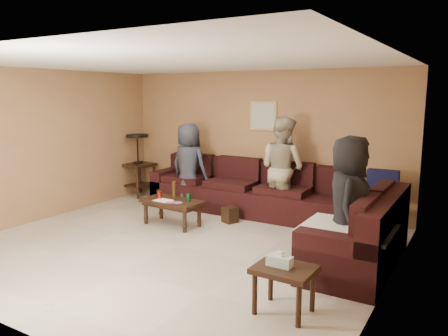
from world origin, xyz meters
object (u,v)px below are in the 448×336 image
at_px(coffee_table, 172,204).
at_px(person_middle, 282,168).
at_px(sectional_sofa, 276,207).
at_px(waste_bin, 230,215).
at_px(person_left, 189,166).
at_px(person_right, 349,204).
at_px(side_table_right, 284,273).
at_px(end_table_left, 138,164).

xyz_separation_m(coffee_table, person_middle, (1.37, 1.24, 0.51)).
xyz_separation_m(sectional_sofa, coffee_table, (-1.48, -0.76, 0.03)).
distance_m(waste_bin, person_left, 1.40).
xyz_separation_m(sectional_sofa, person_right, (1.43, -1.14, 0.49)).
relative_size(sectional_sofa, person_right, 2.87).
distance_m(person_left, person_right, 3.63).
xyz_separation_m(side_table_right, waste_bin, (-1.95, 2.34, -0.27)).
height_order(side_table_right, waste_bin, side_table_right).
distance_m(coffee_table, waste_bin, 0.98).
bearing_deg(person_middle, person_right, 152.25).
bearing_deg(sectional_sofa, end_table_left, 170.70).
bearing_deg(coffee_table, person_right, -7.45).
bearing_deg(end_table_left, coffee_table, -34.97).
distance_m(side_table_right, person_middle, 3.28).
height_order(sectional_sofa, person_middle, person_middle).
height_order(person_middle, person_right, person_middle).
xyz_separation_m(waste_bin, person_left, (-1.15, 0.46, 0.66)).
height_order(coffee_table, waste_bin, coffee_table).
bearing_deg(end_table_left, side_table_right, -33.80).
bearing_deg(person_right, coffee_table, 71.18).
bearing_deg(sectional_sofa, person_right, -38.71).
xyz_separation_m(end_table_left, person_middle, (3.24, -0.07, 0.20)).
xyz_separation_m(sectional_sofa, waste_bin, (-0.75, -0.15, -0.20)).
bearing_deg(waste_bin, end_table_left, 164.90).
height_order(coffee_table, person_middle, person_middle).
relative_size(sectional_sofa, side_table_right, 7.63).
xyz_separation_m(sectional_sofa, end_table_left, (-3.36, 0.55, 0.34)).
bearing_deg(coffee_table, side_table_right, -32.96).
bearing_deg(sectional_sofa, person_left, 170.91).
distance_m(person_left, person_middle, 1.80).
relative_size(person_middle, person_right, 1.06).
distance_m(end_table_left, person_left, 1.48).
relative_size(sectional_sofa, person_left, 2.97).
bearing_deg(end_table_left, person_left, -9.58).
distance_m(sectional_sofa, side_table_right, 2.77).
relative_size(side_table_right, person_middle, 0.35).
bearing_deg(person_left, waste_bin, 161.49).
xyz_separation_m(side_table_right, person_left, (-3.09, 2.80, 0.38)).
bearing_deg(person_right, side_table_right, 158.84).
bearing_deg(side_table_right, waste_bin, 129.72).
xyz_separation_m(sectional_sofa, person_left, (-1.90, 0.30, 0.46)).
bearing_deg(sectional_sofa, coffee_table, -152.72).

